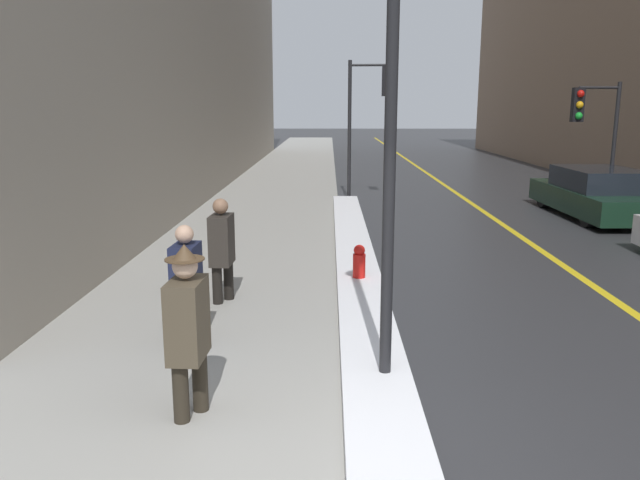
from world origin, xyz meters
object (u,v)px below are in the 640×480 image
object	(u,v)px
traffic_light_far	(592,119)
pedestrian_in_fedora	(188,325)
parked_car_dark_green	(597,194)
pedestrian_nearside	(186,280)
pedestrian_trailing	(222,245)
fire_hydrant	(359,267)
traffic_light_near	(372,100)
lamp_post	(391,95)

from	to	relation	value
traffic_light_far	pedestrian_in_fedora	world-z (taller)	traffic_light_far
pedestrian_in_fedora	parked_car_dark_green	bearing A→B (deg)	145.51
pedestrian_nearside	pedestrian_trailing	xyz separation A→B (m)	(0.12, 1.74, 0.03)
fire_hydrant	parked_car_dark_green	bearing A→B (deg)	45.63
traffic_light_near	fire_hydrant	world-z (taller)	traffic_light_near
lamp_post	parked_car_dark_green	world-z (taller)	lamp_post
lamp_post	traffic_light_near	xyz separation A→B (m)	(0.69, 13.17, 0.09)
traffic_light_far	parked_car_dark_green	xyz separation A→B (m)	(-0.06, -0.91, -1.91)
pedestrian_nearside	parked_car_dark_green	bearing A→B (deg)	139.23
lamp_post	traffic_light_near	bearing A→B (deg)	87.02
traffic_light_far	parked_car_dark_green	size ratio (longest dim) A/B	0.71
fire_hydrant	pedestrian_nearside	bearing A→B (deg)	-130.58
pedestrian_in_fedora	fire_hydrant	world-z (taller)	pedestrian_in_fedora
lamp_post	pedestrian_in_fedora	distance (m)	2.84
traffic_light_far	fire_hydrant	size ratio (longest dim) A/B	4.98
pedestrian_nearside	fire_hydrant	distance (m)	3.37
traffic_light_far	pedestrian_trailing	xyz separation A→B (m)	(-8.62, -8.36, -1.65)
lamp_post	pedestrian_nearside	bearing A→B (deg)	154.44
lamp_post	pedestrian_nearside	distance (m)	3.28
lamp_post	traffic_light_near	distance (m)	13.19
lamp_post	fire_hydrant	world-z (taller)	lamp_post
lamp_post	fire_hydrant	size ratio (longest dim) A/B	7.02
pedestrian_trailing	parked_car_dark_green	size ratio (longest dim) A/B	0.32
pedestrian_trailing	fire_hydrant	world-z (taller)	pedestrian_trailing
traffic_light_near	pedestrian_trailing	distance (m)	10.94
parked_car_dark_green	traffic_light_near	bearing A→B (deg)	62.26
pedestrian_in_fedora	pedestrian_trailing	distance (m)	3.51
traffic_light_near	traffic_light_far	distance (m)	6.15
traffic_light_near	pedestrian_nearside	bearing A→B (deg)	-99.04
traffic_light_far	parked_car_dark_green	distance (m)	2.12
pedestrian_trailing	parked_car_dark_green	world-z (taller)	pedestrian_trailing
traffic_light_far	pedestrian_in_fedora	bearing A→B (deg)	51.46
lamp_post	pedestrian_nearside	xyz separation A→B (m)	(-2.26, 1.08, -2.11)
pedestrian_nearside	parked_car_dark_green	distance (m)	12.65
pedestrian_trailing	fire_hydrant	xyz separation A→B (m)	(2.04, 0.79, -0.51)
traffic_light_near	lamp_post	bearing A→B (deg)	-88.31
pedestrian_nearside	fire_hydrant	xyz separation A→B (m)	(2.17, 2.53, -0.48)
fire_hydrant	pedestrian_trailing	bearing A→B (deg)	-158.93
lamp_post	parked_car_dark_green	size ratio (longest dim) A/B	1.00
lamp_post	fire_hydrant	bearing A→B (deg)	91.55
pedestrian_in_fedora	parked_car_dark_green	size ratio (longest dim) A/B	0.34
pedestrian_in_fedora	fire_hydrant	distance (m)	4.66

